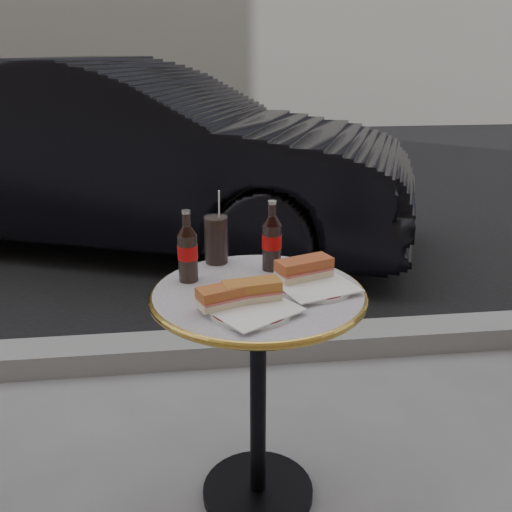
{
  "coord_description": "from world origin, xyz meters",
  "views": [
    {
      "loc": [
        -0.19,
        -1.48,
        1.38
      ],
      "look_at": [
        0.0,
        0.05,
        0.82
      ],
      "focal_mm": 40.0,
      "sensor_mm": 36.0,
      "label": 1
    }
  ],
  "objects": [
    {
      "name": "parked_car",
      "position": [
        -0.58,
        2.69,
        0.66
      ],
      "size": [
        2.75,
        4.25,
        1.32
      ],
      "primitive_type": "imported",
      "rotation": [
        0.0,
        0.0,
        1.2
      ],
      "color": "black",
      "rests_on": "ground"
    },
    {
      "name": "cola_bottle_right",
      "position": [
        0.06,
        0.16,
        0.84
      ],
      "size": [
        0.08,
        0.08,
        0.22
      ],
      "primitive_type": null,
      "rotation": [
        0.0,
        0.0,
        -0.38
      ],
      "color": "black",
      "rests_on": "bistro_table"
    },
    {
      "name": "plate_left",
      "position": [
        -0.04,
        -0.14,
        0.74
      ],
      "size": [
        0.29,
        0.29,
        0.01
      ],
      "primitive_type": "cylinder",
      "rotation": [
        0.0,
        0.0,
        0.38
      ],
      "color": "silver",
      "rests_on": "bistro_table"
    },
    {
      "name": "cola_bottle_left",
      "position": [
        -0.2,
        0.1,
        0.84
      ],
      "size": [
        0.07,
        0.07,
        0.22
      ],
      "primitive_type": null,
      "rotation": [
        0.0,
        0.0,
        0.18
      ],
      "color": "black",
      "rests_on": "bistro_table"
    },
    {
      "name": "sandwich_left_b",
      "position": [
        -0.03,
        -0.09,
        0.77
      ],
      "size": [
        0.16,
        0.1,
        0.05
      ],
      "primitive_type": "cube",
      "rotation": [
        0.0,
        0.0,
        0.17
      ],
      "color": "#B56D2E",
      "rests_on": "plate_left"
    },
    {
      "name": "plate_right",
      "position": [
        0.16,
        -0.01,
        0.74
      ],
      "size": [
        0.25,
        0.25,
        0.01
      ],
      "primitive_type": "cylinder",
      "rotation": [
        0.0,
        0.0,
        0.15
      ],
      "color": "white",
      "rests_on": "bistro_table"
    },
    {
      "name": "ground",
      "position": [
        0.0,
        0.0,
        0.0
      ],
      "size": [
        80.0,
        80.0,
        0.0
      ],
      "primitive_type": "plane",
      "color": "gray",
      "rests_on": "ground"
    },
    {
      "name": "sandwich_right",
      "position": [
        0.14,
        0.05,
        0.77
      ],
      "size": [
        0.18,
        0.13,
        0.06
      ],
      "primitive_type": "cube",
      "rotation": [
        0.0,
        0.0,
        0.35
      ],
      "color": "#AB4F2B",
      "rests_on": "plate_right"
    },
    {
      "name": "asphalt_road",
      "position": [
        0.0,
        5.0,
        0.0
      ],
      "size": [
        40.0,
        8.0,
        0.0
      ],
      "primitive_type": "cube",
      "color": "black",
      "rests_on": "ground"
    },
    {
      "name": "curb",
      "position": [
        0.0,
        0.9,
        0.05
      ],
      "size": [
        40.0,
        0.2,
        0.12
      ],
      "primitive_type": "cube",
      "color": "gray",
      "rests_on": "ground"
    },
    {
      "name": "sandwich_left_a",
      "position": [
        -0.1,
        -0.12,
        0.77
      ],
      "size": [
        0.17,
        0.12,
        0.05
      ],
      "primitive_type": "cube",
      "rotation": [
        0.0,
        0.0,
        0.38
      ],
      "color": "#AE592C",
      "rests_on": "plate_left"
    },
    {
      "name": "cola_glass",
      "position": [
        -0.1,
        0.25,
        0.81
      ],
      "size": [
        0.08,
        0.08,
        0.16
      ],
      "primitive_type": "cylinder",
      "rotation": [
        0.0,
        0.0,
        0.03
      ],
      "color": "black",
      "rests_on": "bistro_table"
    },
    {
      "name": "bistro_table",
      "position": [
        0.0,
        0.0,
        0.37
      ],
      "size": [
        0.62,
        0.62,
        0.73
      ],
      "primitive_type": null,
      "color": "#BAB2C4",
      "rests_on": "ground"
    }
  ]
}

